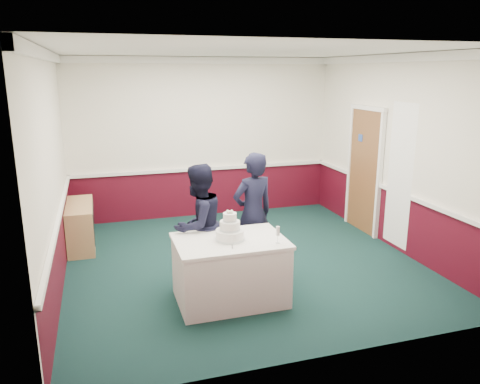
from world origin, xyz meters
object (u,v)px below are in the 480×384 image
object	(u,v)px
sideboard	(81,225)
wedding_cake	(230,231)
cake_table	(230,270)
person_woman	(253,214)
champagne_flute	(278,232)
person_man	(198,225)
cake_knife	(232,245)

from	to	relation	value
sideboard	wedding_cake	size ratio (longest dim) A/B	3.30
cake_table	person_woman	world-z (taller)	person_woman
champagne_flute	person_man	bearing A→B (deg)	131.17
sideboard	champagne_flute	distance (m)	3.62
sideboard	cake_knife	bearing A→B (deg)	-56.69
sideboard	cake_knife	world-z (taller)	cake_knife
sideboard	wedding_cake	world-z (taller)	wedding_cake
sideboard	person_man	xyz separation A→B (m)	(1.52, -1.88, 0.45)
sideboard	person_woman	world-z (taller)	person_woman
cake_table	person_woman	size ratio (longest dim) A/B	0.78
wedding_cake	cake_knife	world-z (taller)	wedding_cake
sideboard	champagne_flute	size ratio (longest dim) A/B	5.85
cake_knife	person_man	world-z (taller)	person_man
sideboard	person_man	distance (m)	2.46
person_woman	champagne_flute	bearing A→B (deg)	73.91
wedding_cake	champagne_flute	xyz separation A→B (m)	(0.50, -0.28, 0.03)
sideboard	cake_knife	distance (m)	3.22
champagne_flute	person_woman	bearing A→B (deg)	88.23
cake_knife	person_woman	xyz separation A→B (m)	(0.56, 0.92, 0.06)
cake_knife	sideboard	bearing A→B (deg)	137.81
wedding_cake	cake_knife	size ratio (longest dim) A/B	1.65
wedding_cake	cake_knife	xyz separation A→B (m)	(-0.03, -0.20, -0.11)
wedding_cake	champagne_flute	distance (m)	0.57
cake_knife	champagne_flute	bearing A→B (deg)	5.92
cake_knife	champagne_flute	xyz separation A→B (m)	(0.53, -0.08, 0.14)
sideboard	champagne_flute	xyz separation A→B (m)	(2.28, -2.75, 0.58)
person_man	cake_knife	bearing A→B (deg)	71.45
person_man	person_woman	distance (m)	0.80
sideboard	person_man	world-z (taller)	person_man
person_man	sideboard	bearing A→B (deg)	-85.65
champagne_flute	sideboard	bearing A→B (deg)	129.72
champagne_flute	person_woman	size ratio (longest dim) A/B	0.12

